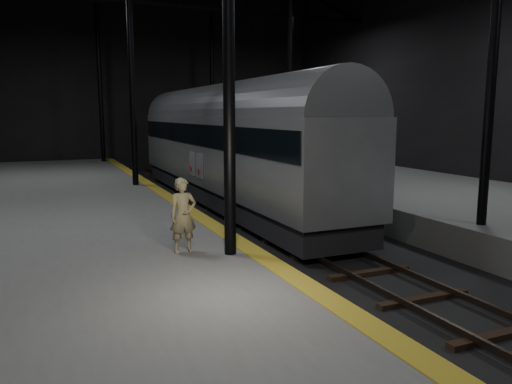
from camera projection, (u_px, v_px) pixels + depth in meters
ground at (296, 239)px, 16.46m from camera, size 44.00×44.00×0.00m
platform_left at (50, 249)px, 13.45m from camera, size 9.00×43.80×1.00m
platform_right at (468, 208)px, 19.32m from camera, size 9.00×43.80×1.00m
tactile_strip at (201, 218)px, 15.03m from camera, size 0.50×43.80×0.01m
track at (296, 237)px, 16.45m from camera, size 2.40×43.00×0.24m
train at (225, 140)px, 22.22m from camera, size 2.97×19.84×5.30m
woman at (183, 215)px, 11.19m from camera, size 0.64×0.44×1.70m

